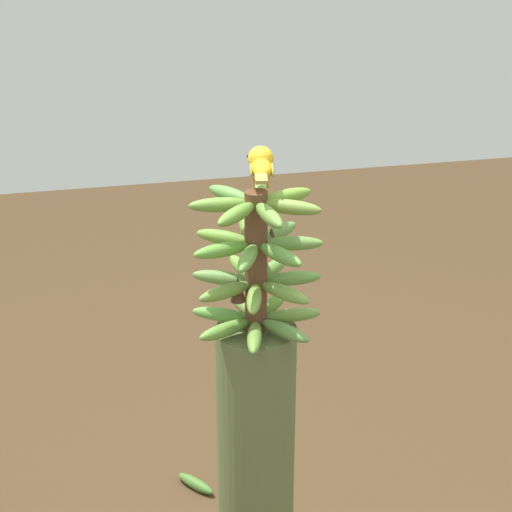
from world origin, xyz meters
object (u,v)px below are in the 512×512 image
(banana_bunch, at_px, (256,263))
(fallen_banana, at_px, (196,484))
(perched_bird, at_px, (261,164))
(banana_tree, at_px, (256,499))

(banana_bunch, xyz_separation_m, fallen_banana, (0.67, 0.06, -1.13))
(perched_bird, distance_m, fallen_banana, 1.49)
(banana_tree, height_order, banana_bunch, banana_bunch)
(banana_tree, distance_m, fallen_banana, 0.82)
(perched_bird, height_order, fallen_banana, perched_bird)
(banana_bunch, distance_m, fallen_banana, 1.32)
(banana_tree, xyz_separation_m, banana_bunch, (0.00, 0.00, 0.66))
(banana_bunch, bearing_deg, fallen_banana, 5.30)
(banana_tree, distance_m, banana_bunch, 0.66)
(banana_bunch, xyz_separation_m, perched_bird, (0.04, -0.02, 0.22))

